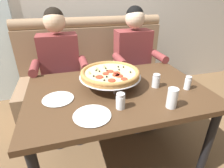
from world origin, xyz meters
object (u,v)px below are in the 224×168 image
object	(u,v)px
plate_near_left	(92,115)
plate_near_right	(58,98)
dining_table	(118,98)
drinking_glass	(172,99)
booth_bench	(96,79)
patio_chair	(4,52)
diner_left	(60,67)
pizza	(110,73)
shaker_parmesan	(156,82)
diner_right	(136,60)
shaker_oregano	(188,84)
shaker_pepper_flakes	(120,102)

from	to	relation	value
plate_near_left	plate_near_right	distance (m)	0.32
dining_table	drinking_glass	distance (m)	0.44
booth_bench	plate_near_right	xyz separation A→B (m)	(-0.44, -0.94, 0.34)
patio_chair	diner_left	bearing A→B (deg)	-57.97
booth_bench	pizza	bearing A→B (deg)	-92.95
plate_near_left	drinking_glass	xyz separation A→B (m)	(0.51, -0.04, 0.05)
plate_near_right	drinking_glass	bearing A→B (deg)	-22.68
dining_table	shaker_parmesan	world-z (taller)	shaker_parmesan
pizza	diner_left	bearing A→B (deg)	122.57
drinking_glass	diner_right	bearing A→B (deg)	80.85
plate_near_left	diner_left	bearing A→B (deg)	100.15
pizza	shaker_oregano	world-z (taller)	pizza
booth_bench	shaker_pepper_flakes	world-z (taller)	booth_bench
plate_near_left	pizza	bearing A→B (deg)	59.12
dining_table	plate_near_right	size ratio (longest dim) A/B	6.28
pizza	shaker_pepper_flakes	distance (m)	0.32
dining_table	shaker_oregano	world-z (taller)	shaker_oregano
shaker_oregano	shaker_parmesan	bearing A→B (deg)	155.48
booth_bench	drinking_glass	size ratio (longest dim) A/B	13.83
dining_table	patio_chair	world-z (taller)	patio_chair
diner_left	drinking_glass	bearing A→B (deg)	-55.15
plate_near_left	patio_chair	distance (m)	2.59
pizza	drinking_glass	bearing A→B (deg)	-51.94
shaker_parmesan	plate_near_left	world-z (taller)	shaker_parmesan
diner_left	shaker_oregano	distance (m)	1.22
plate_near_left	patio_chair	xyz separation A→B (m)	(-1.06, 2.35, -0.21)
diner_left	plate_near_right	size ratio (longest dim) A/B	5.89
pizza	shaker_pepper_flakes	size ratio (longest dim) A/B	4.46
shaker_pepper_flakes	plate_near_right	distance (m)	0.44
diner_left	shaker_parmesan	xyz separation A→B (m)	(0.71, -0.69, 0.06)
booth_bench	diner_right	size ratio (longest dim) A/B	1.45
diner_left	drinking_glass	world-z (taller)	diner_left
shaker_parmesan	shaker_oregano	distance (m)	0.24
plate_near_right	drinking_glass	world-z (taller)	drinking_glass
shaker_parmesan	plate_near_left	size ratio (longest dim) A/B	0.46
dining_table	plate_near_left	distance (m)	0.38
booth_bench	diner_left	bearing A→B (deg)	-147.38
dining_table	diner_right	distance (m)	0.77
shaker_parmesan	shaker_pepper_flakes	distance (m)	0.41
dining_table	shaker_oregano	xyz separation A→B (m)	(0.51, -0.14, 0.13)
plate_near_right	booth_bench	bearing A→B (deg)	64.74
dining_table	shaker_oregano	bearing A→B (deg)	-14.83
shaker_parmesan	drinking_glass	xyz separation A→B (m)	(-0.04, -0.28, 0.01)
pizza	patio_chair	world-z (taller)	pizza
shaker_parmesan	drinking_glass	distance (m)	0.29
diner_left	booth_bench	bearing A→B (deg)	32.62
shaker_pepper_flakes	drinking_glass	xyz separation A→B (m)	(0.32, -0.08, 0.01)
booth_bench	plate_near_left	world-z (taller)	booth_bench
booth_bench	shaker_pepper_flakes	size ratio (longest dim) A/B	17.37
pizza	shaker_pepper_flakes	world-z (taller)	pizza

